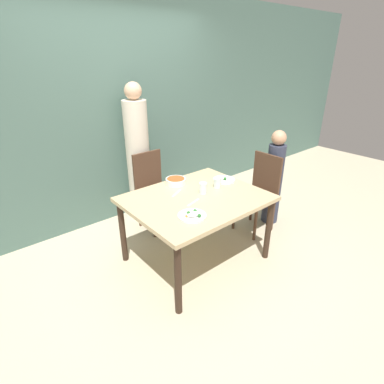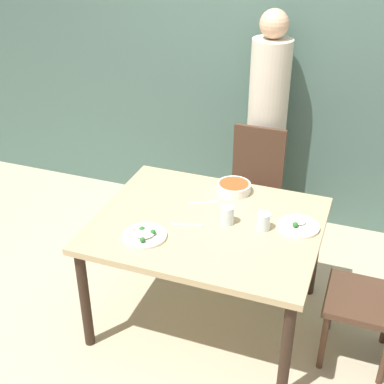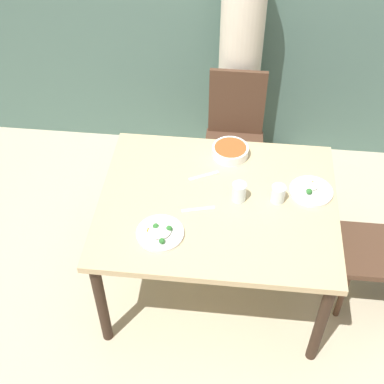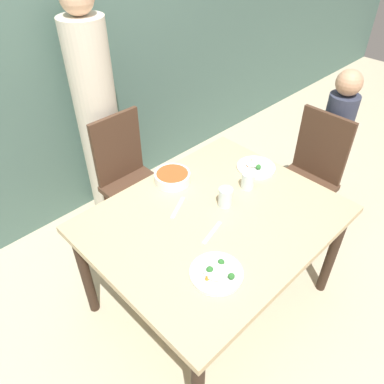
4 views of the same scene
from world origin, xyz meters
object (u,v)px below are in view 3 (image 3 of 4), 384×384
(glass_water_tall, at_px, (278,194))
(chair_adult_spot, at_px, (235,135))
(bowl_curry, at_px, (230,151))
(plate_rice_adult, at_px, (311,191))
(person_adult, at_px, (239,71))

(glass_water_tall, bearing_deg, chair_adult_spot, 107.27)
(bowl_curry, bearing_deg, glass_water_tall, -51.64)
(bowl_curry, xyz_separation_m, plate_rice_adult, (0.46, -0.26, -0.02))
(chair_adult_spot, relative_size, bowl_curry, 4.37)
(person_adult, xyz_separation_m, glass_water_tall, (0.26, -1.14, -0.03))
(plate_rice_adult, bearing_deg, person_adult, 112.74)
(chair_adult_spot, bearing_deg, person_adult, 90.00)
(person_adult, relative_size, plate_rice_adult, 7.15)
(person_adult, height_order, glass_water_tall, person_adult)
(chair_adult_spot, relative_size, person_adult, 0.55)
(person_adult, distance_m, plate_rice_adult, 1.15)
(bowl_curry, relative_size, glass_water_tall, 2.10)
(bowl_curry, xyz_separation_m, glass_water_tall, (0.27, -0.35, 0.02))
(person_adult, bearing_deg, glass_water_tall, -77.24)
(bowl_curry, distance_m, glass_water_tall, 0.44)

